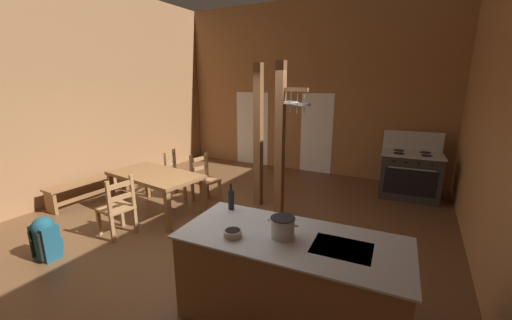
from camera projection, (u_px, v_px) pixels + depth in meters
ground_plane at (210, 239)px, 4.77m from camera, size 7.69×9.23×0.10m
wall_back at (306, 89)px, 7.90m from camera, size 7.69×0.14×4.30m
wall_left at (55, 91)px, 5.82m from camera, size 0.14×9.23×4.30m
glazed_door_back_left at (252, 129)px, 8.82m from camera, size 1.00×0.01×2.05m
glazed_panel_back_right at (316, 134)px, 7.96m from camera, size 0.84×0.01×2.05m
kitchen_island at (290, 278)px, 3.03m from camera, size 2.21×1.08×0.89m
stove_range at (410, 174)px, 6.31m from camera, size 1.19×0.89×1.32m
support_post_with_pot_rack at (282, 137)px, 5.13m from camera, size 0.58×0.23×2.65m
support_post_center at (258, 137)px, 5.71m from camera, size 0.14×0.14×2.65m
dining_table at (155, 178)px, 5.50m from camera, size 1.80×1.10×0.74m
ladderback_chair_near_window at (118, 208)px, 4.71m from camera, size 0.50×0.50×0.95m
ladderback_chair_by_post at (177, 174)px, 6.43m from camera, size 0.55×0.55×0.95m
ladderback_chair_at_table_end at (204, 179)px, 6.10m from camera, size 0.53×0.53×0.95m
bench_along_left_wall at (90, 185)px, 6.16m from camera, size 0.41×1.63×0.44m
backpack at (45, 237)px, 4.11m from camera, size 0.33×0.31×0.60m
stockpot_on_counter at (283, 227)px, 2.90m from camera, size 0.30×0.23×0.20m
mixing_bowl_on_counter at (233, 233)px, 2.93m from camera, size 0.18×0.18×0.06m
bottle_tall_on_counter at (231, 199)px, 3.53m from camera, size 0.07×0.07×0.31m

